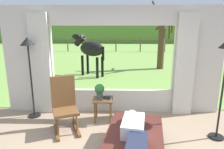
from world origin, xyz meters
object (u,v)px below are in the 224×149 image
object	(u,v)px
side_table	(103,103)
potted_plant	(100,90)
book_stack	(107,98)
recliner_sofa	(133,148)
rocking_chair	(64,105)
horse	(90,49)
floor_lamp_left	(29,53)
pasture_tree	(162,37)
reclining_person	(134,132)

from	to	relation	value
side_table	potted_plant	distance (m)	0.29
book_stack	recliner_sofa	bearing A→B (deg)	-69.84
rocking_chair	horse	bearing A→B (deg)	68.43
rocking_chair	side_table	distance (m)	0.87
recliner_sofa	rocking_chair	distance (m)	1.67
rocking_chair	potted_plant	distance (m)	0.84
potted_plant	floor_lamp_left	distance (m)	1.77
book_stack	side_table	bearing A→B (deg)	146.01
side_table	potted_plant	xyz separation A→B (m)	(-0.08, 0.06, 0.28)
potted_plant	book_stack	distance (m)	0.26
potted_plant	pasture_tree	xyz separation A→B (m)	(2.54, 5.59, 0.88)
side_table	horse	xyz separation A→B (m)	(-0.81, 4.12, 0.73)
floor_lamp_left	horse	distance (m)	4.05
book_stack	horse	bearing A→B (deg)	102.10
book_stack	floor_lamp_left	size ratio (longest dim) A/B	0.12
floor_lamp_left	side_table	bearing A→B (deg)	-5.95
recliner_sofa	side_table	size ratio (longest dim) A/B	3.51
reclining_person	pasture_tree	bearing A→B (deg)	84.69
rocking_chair	recliner_sofa	bearing A→B (deg)	-58.26
recliner_sofa	potted_plant	bearing A→B (deg)	123.89
reclining_person	side_table	bearing A→B (deg)	121.36
potted_plant	horse	size ratio (longest dim) A/B	0.18
potted_plant	book_stack	xyz separation A→B (m)	(0.17, -0.12, -0.15)
potted_plant	pasture_tree	distance (m)	6.20
floor_lamp_left	pasture_tree	bearing A→B (deg)	53.12
potted_plant	floor_lamp_left	size ratio (longest dim) A/B	0.17
book_stack	horse	size ratio (longest dim) A/B	0.12
book_stack	floor_lamp_left	world-z (taller)	floor_lamp_left
recliner_sofa	rocking_chair	bearing A→B (deg)	153.62
potted_plant	recliner_sofa	bearing A→B (deg)	-65.66
side_table	book_stack	xyz separation A→B (m)	(0.09, -0.06, 0.12)
floor_lamp_left	pasture_tree	world-z (taller)	pasture_tree
recliner_sofa	rocking_chair	world-z (taller)	rocking_chair
book_stack	horse	world-z (taller)	horse
potted_plant	floor_lamp_left	world-z (taller)	floor_lamp_left
side_table	floor_lamp_left	xyz separation A→B (m)	(-1.65, 0.17, 1.07)
book_stack	pasture_tree	distance (m)	6.27
recliner_sofa	horse	size ratio (longest dim) A/B	1.05
reclining_person	rocking_chair	world-z (taller)	rocking_chair
potted_plant	horse	bearing A→B (deg)	100.18
recliner_sofa	pasture_tree	distance (m)	7.41
reclining_person	potted_plant	distance (m)	1.65
floor_lamp_left	pasture_tree	distance (m)	6.85
recliner_sofa	book_stack	bearing A→B (deg)	119.71
side_table	horse	bearing A→B (deg)	101.11
floor_lamp_left	recliner_sofa	bearing A→B (deg)	-35.04
rocking_chair	pasture_tree	size ratio (longest dim) A/B	0.35
recliner_sofa	pasture_tree	world-z (taller)	pasture_tree
potted_plant	floor_lamp_left	bearing A→B (deg)	175.92
reclining_person	rocking_chair	size ratio (longest dim) A/B	1.28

